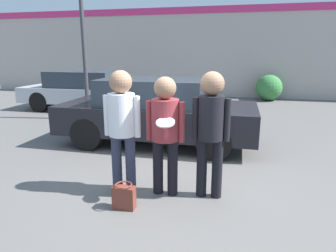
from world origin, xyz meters
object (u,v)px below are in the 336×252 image
Objects in this scene: person_right at (211,124)px; parked_car_near at (157,111)px; person_left at (122,120)px; street_lamp at (88,9)px; shrub at (269,88)px; handbag at (124,197)px; person_middle_with_frisbee at (165,125)px; parked_car_far at (87,90)px.

person_right is 2.77m from parked_car_near.
person_left is 0.35× the size of street_lamp.
street_lamp is at bearing 121.95° from person_left.
street_lamp reaches higher than shrub.
person_left is 5.12× the size of handbag.
street_lamp is 14.78× the size of handbag.
person_middle_with_frisbee is 2.56m from parked_car_near.
parked_car_far is 12.93× the size of handbag.
street_lamp is 8.05m from shrub.
person_middle_with_frisbee is 0.33× the size of street_lamp.
person_left is 0.64m from person_middle_with_frisbee.
handbag is at bearing -127.90° from person_middle_with_frisbee.
person_middle_with_frisbee is 5.90m from street_lamp.
handbag is at bearing -59.11° from street_lamp.
parked_car_far reaches higher than handbag.
parked_car_far is (-4.40, 5.89, -0.34)m from person_middle_with_frisbee.
person_left is at bearing -175.73° from person_right.
person_right reaches higher than handbag.
shrub is (5.58, 5.14, -2.68)m from street_lamp.
handbag is (0.37, -2.97, -0.58)m from parked_car_near.
parked_car_far is 4.17× the size of shrub.
parked_car_near is 5.00m from parked_car_far.
parked_car_far is 0.88× the size of street_lamp.
parked_car_near reaches higher than handbag.
person_left is at bearing 111.19° from handbag.
person_left is at bearing -57.55° from parked_car_far.
street_lamp reaches higher than person_left.
person_left reaches higher than shrub.
person_middle_with_frisbee reaches higher than shrub.
person_left is 1.09m from handbag.
person_right is 1.65× the size of shrub.
person_left is 7.02m from parked_car_far.
person_right is at bearing -58.54° from parked_car_near.
person_left is at bearing -58.05° from street_lamp.
parked_car_near is 0.83× the size of street_lamp.
person_middle_with_frisbee is 0.96× the size of person_right.
parked_car_near is (-0.80, 2.41, -0.30)m from person_middle_with_frisbee.
person_middle_with_frisbee is 0.40× the size of parked_car_near.
person_middle_with_frisbee reaches higher than parked_car_near.
street_lamp reaches higher than parked_car_far.
person_left reaches higher than person_right.
person_middle_with_frisbee is at bearing -71.71° from parked_car_near.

